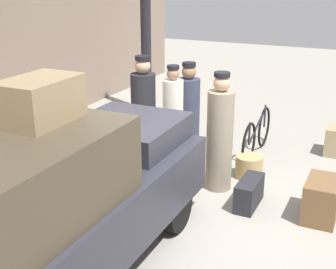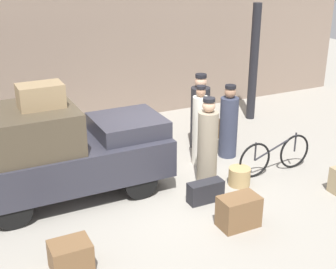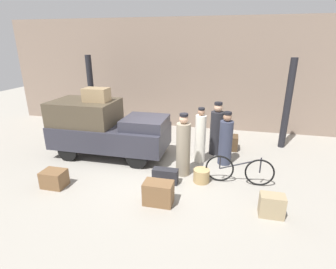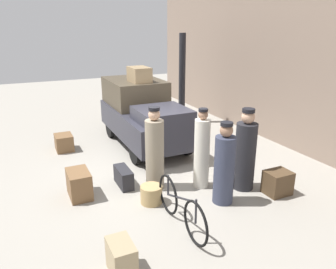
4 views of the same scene
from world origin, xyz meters
name	(u,v)px [view 2 (image 2 of 4)]	position (x,y,z in m)	size (l,w,h in m)	color
ground_plane	(163,184)	(0.00, 0.00, 0.00)	(30.00, 30.00, 0.00)	gray
station_building_facade	(93,38)	(0.00, 4.08, 2.25)	(16.00, 0.15, 4.50)	gray
canopy_pillar_right	(254,63)	(3.85, 2.46, 1.55)	(0.23, 0.23, 3.09)	black
truck	(57,150)	(-1.95, 0.40, 0.95)	(3.70, 1.62, 1.80)	black
bicycle	(275,155)	(2.30, -0.54, 0.38)	(1.77, 0.04, 0.80)	black
wicker_basket	(239,176)	(1.33, -0.69, 0.18)	(0.43, 0.43, 0.36)	tan
porter_lifting_near_truck	(200,128)	(1.13, 0.55, 0.80)	(0.33, 0.33, 1.74)	silver
porter_carrying_trunk	(229,125)	(1.89, 0.60, 0.75)	(0.40, 0.40, 1.65)	#33384C
conductor_in_dark_uniform	(200,115)	(1.58, 1.33, 0.79)	(0.44, 0.44, 1.75)	#232328
porter_standing_middle	(207,146)	(0.77, -0.37, 0.82)	(0.39, 0.39, 1.78)	gray
trunk_large_brown	(239,212)	(0.47, -1.92, 0.27)	(0.67, 0.42, 0.55)	brown
suitcase_tan_flat	(208,127)	(2.10, 1.81, 0.25)	(0.42, 0.51, 0.49)	#4C3823
trunk_umber_medium	(71,256)	(-2.36, -1.81, 0.22)	(0.59, 0.46, 0.45)	brown
suitcase_small_leather	(205,192)	(0.40, -0.96, 0.20)	(0.67, 0.26, 0.40)	#232328
trunk_on_truck_roof	(41,96)	(-2.14, 0.40, 2.01)	(0.77, 0.50, 0.41)	#937A56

